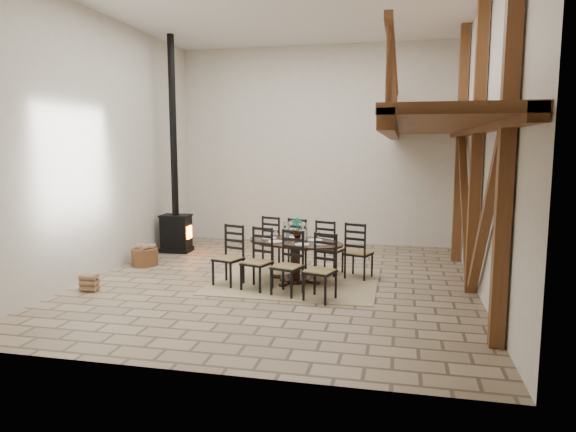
% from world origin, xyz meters
% --- Properties ---
extents(ground, '(8.00, 8.00, 0.00)m').
position_xyz_m(ground, '(0.00, 0.00, 0.00)').
color(ground, '#9F876A').
rests_on(ground, ground).
extents(room_shell, '(7.02, 8.02, 5.01)m').
position_xyz_m(room_shell, '(1.19, 0.00, 3.01)').
color(room_shell, silver).
rests_on(room_shell, ground).
extents(rug, '(3.00, 2.50, 0.02)m').
position_xyz_m(rug, '(0.30, 0.00, 0.01)').
color(rug, tan).
rests_on(rug, ground).
extents(dining_table, '(2.81, 2.66, 1.20)m').
position_xyz_m(dining_table, '(0.30, 0.00, 0.38)').
color(dining_table, black).
rests_on(dining_table, ground).
extents(wood_stove, '(0.71, 0.56, 5.00)m').
position_xyz_m(wood_stove, '(-3.01, 2.09, 1.12)').
color(wood_stove, black).
rests_on(wood_stove, ground).
extents(log_basket, '(0.54, 0.54, 0.45)m').
position_xyz_m(log_basket, '(-3.07, 0.63, 0.19)').
color(log_basket, brown).
rests_on(log_basket, ground).
extents(log_stack, '(0.30, 0.22, 0.30)m').
position_xyz_m(log_stack, '(-3.05, -1.37, 0.15)').
color(log_stack, '#A27C5A').
rests_on(log_stack, ground).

